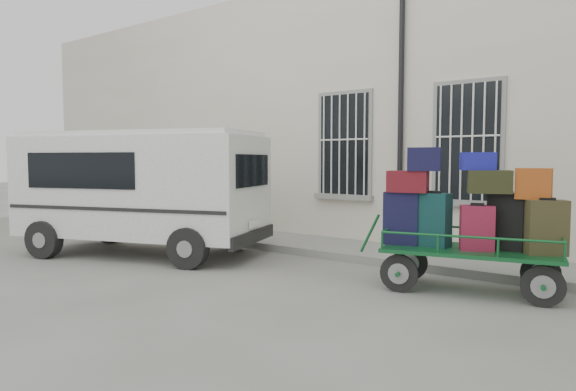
# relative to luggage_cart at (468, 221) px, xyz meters

# --- Properties ---
(ground) EXTENTS (80.00, 80.00, 0.00)m
(ground) POSITION_rel_luggage_cart_xyz_m (-3.12, -0.53, -1.03)
(ground) COLOR #62625D
(ground) RESTS_ON ground
(building) EXTENTS (24.00, 5.15, 6.00)m
(building) POSITION_rel_luggage_cart_xyz_m (-3.12, 4.97, 1.97)
(building) COLOR beige
(building) RESTS_ON ground
(sidewalk) EXTENTS (24.00, 1.70, 0.15)m
(sidewalk) POSITION_rel_luggage_cart_xyz_m (-3.12, 1.67, -0.96)
(sidewalk) COLOR gray
(sidewalk) RESTS_ON ground
(luggage_cart) EXTENTS (2.91, 1.61, 2.09)m
(luggage_cart) POSITION_rel_luggage_cart_xyz_m (0.00, 0.00, 0.00)
(luggage_cart) COLOR black
(luggage_cart) RESTS_ON ground
(van) EXTENTS (5.26, 3.50, 2.46)m
(van) POSITION_rel_luggage_cart_xyz_m (-6.23, -0.94, 0.38)
(van) COLOR silver
(van) RESTS_ON ground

